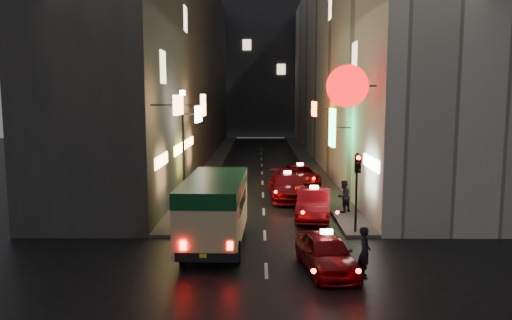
{
  "coord_description": "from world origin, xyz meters",
  "views": [
    {
      "loc": [
        -0.27,
        -12.83,
        6.07
      ],
      "look_at": [
        -0.41,
        13.0,
        2.77
      ],
      "focal_mm": 35.0,
      "sensor_mm": 36.0,
      "label": 1
    }
  ],
  "objects_px": {
    "taxi_near": "(326,250)",
    "minibus": "(215,203)",
    "lamp_post": "(183,142)",
    "traffic_light": "(357,175)",
    "pedestrian_crossing": "(365,249)"
  },
  "relations": [
    {
      "from": "traffic_light",
      "to": "minibus",
      "type": "bearing_deg",
      "value": -166.02
    },
    {
      "from": "minibus",
      "to": "pedestrian_crossing",
      "type": "bearing_deg",
      "value": -33.54
    },
    {
      "from": "minibus",
      "to": "pedestrian_crossing",
      "type": "xyz_separation_m",
      "value": [
        5.35,
        -3.55,
        -0.78
      ]
    },
    {
      "from": "traffic_light",
      "to": "lamp_post",
      "type": "bearing_deg",
      "value": 151.09
    },
    {
      "from": "minibus",
      "to": "traffic_light",
      "type": "distance_m",
      "value": 6.3
    },
    {
      "from": "taxi_near",
      "to": "minibus",
      "type": "bearing_deg",
      "value": 144.39
    },
    {
      "from": "minibus",
      "to": "taxi_near",
      "type": "relative_size",
      "value": 1.28
    },
    {
      "from": "minibus",
      "to": "lamp_post",
      "type": "height_order",
      "value": "lamp_post"
    },
    {
      "from": "pedestrian_crossing",
      "to": "traffic_light",
      "type": "distance_m",
      "value": 5.38
    },
    {
      "from": "taxi_near",
      "to": "traffic_light",
      "type": "distance_m",
      "value": 5.23
    },
    {
      "from": "taxi_near",
      "to": "lamp_post",
      "type": "relative_size",
      "value": 0.82
    },
    {
      "from": "minibus",
      "to": "lamp_post",
      "type": "bearing_deg",
      "value": 109.59
    },
    {
      "from": "minibus",
      "to": "pedestrian_crossing",
      "type": "height_order",
      "value": "minibus"
    },
    {
      "from": "lamp_post",
      "to": "pedestrian_crossing",
      "type": "bearing_deg",
      "value": -51.95
    },
    {
      "from": "taxi_near",
      "to": "traffic_light",
      "type": "height_order",
      "value": "traffic_light"
    }
  ]
}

